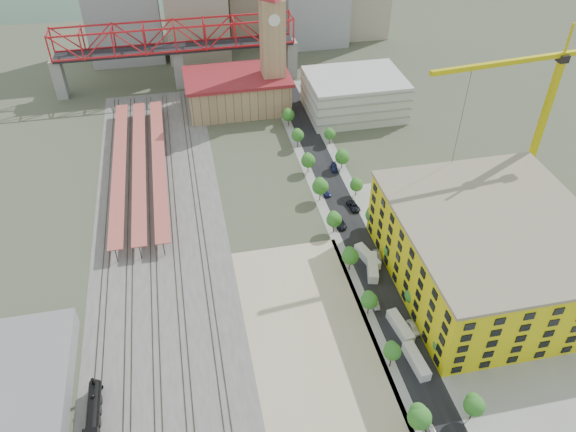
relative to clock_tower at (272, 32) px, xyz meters
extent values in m
plane|color=#474C38|center=(-8.00, -79.99, -28.70)|extent=(400.00, 400.00, 0.00)
cube|color=#605E59|center=(-44.00, -62.49, -28.67)|extent=(36.00, 165.00, 0.06)
cube|color=tan|center=(-12.00, -111.49, -28.67)|extent=(28.00, 67.00, 0.06)
cube|color=black|center=(8.00, -64.99, -28.67)|extent=(12.00, 170.00, 0.06)
cube|color=gray|center=(2.50, -64.99, -28.68)|extent=(3.00, 170.00, 0.04)
cube|color=gray|center=(13.50, -64.99, -28.68)|extent=(3.00, 170.00, 0.04)
cube|color=gray|center=(37.00, -99.99, -28.67)|extent=(50.00, 90.00, 0.06)
cube|color=#382B23|center=(-58.72, -62.49, -28.55)|extent=(0.12, 160.00, 0.18)
cube|color=#382B23|center=(-57.28, -62.49, -28.55)|extent=(0.12, 160.00, 0.18)
cube|color=#382B23|center=(-52.72, -62.49, -28.55)|extent=(0.12, 160.00, 0.18)
cube|color=#382B23|center=(-51.28, -62.49, -28.55)|extent=(0.12, 160.00, 0.18)
cube|color=#382B23|center=(-46.72, -62.49, -28.55)|extent=(0.12, 160.00, 0.18)
cube|color=#382B23|center=(-45.28, -62.49, -28.55)|extent=(0.12, 160.00, 0.18)
cube|color=#382B23|center=(-40.72, -62.49, -28.55)|extent=(0.12, 160.00, 0.18)
cube|color=#382B23|center=(-39.28, -62.49, -28.55)|extent=(0.12, 160.00, 0.18)
cube|color=#382B23|center=(-33.72, -62.49, -28.55)|extent=(0.12, 160.00, 0.18)
cube|color=#382B23|center=(-32.28, -62.49, -28.55)|extent=(0.12, 160.00, 0.18)
cube|color=#BD5448|center=(-55.00, -34.99, -24.70)|extent=(4.00, 80.00, 0.25)
cylinder|color=black|center=(-55.00, -34.99, -26.70)|extent=(0.24, 0.24, 4.00)
cube|color=#BD5448|center=(-49.00, -34.99, -24.70)|extent=(4.00, 80.00, 0.25)
cylinder|color=black|center=(-49.00, -34.99, -26.70)|extent=(0.24, 0.24, 4.00)
cube|color=#BD5448|center=(-43.00, -34.99, -24.70)|extent=(4.00, 80.00, 0.25)
cylinder|color=black|center=(-43.00, -34.99, -26.70)|extent=(0.24, 0.24, 4.00)
cube|color=tan|center=(-13.00, 2.01, -22.70)|extent=(36.00, 22.00, 12.00)
cube|color=maroon|center=(-13.00, 2.01, -16.20)|extent=(38.00, 24.00, 1.20)
cube|color=tan|center=(0.00, 0.01, -8.70)|extent=(8.00, 8.00, 40.00)
cylinder|color=white|center=(0.00, -4.09, 5.30)|extent=(4.00, 0.30, 4.00)
cube|color=silver|center=(28.00, -9.99, -21.70)|extent=(34.00, 26.00, 14.00)
cube|color=gray|center=(-78.00, 25.01, -21.20)|extent=(4.00, 6.00, 15.00)
cube|color=gray|center=(12.00, 25.01, -21.20)|extent=(4.00, 6.00, 15.00)
cube|color=gray|center=(-33.00, 25.01, -21.20)|extent=(4.00, 6.00, 15.00)
cube|color=black|center=(-33.00, 25.01, -13.20)|extent=(90.00, 9.00, 1.00)
cube|color=yellow|center=(34.00, -99.99, -19.70)|extent=(44.00, 50.00, 18.00)
cube|color=gray|center=(34.00, -99.99, -10.30)|extent=(44.60, 50.60, 0.80)
cube|color=gray|center=(-74.00, -109.99, -26.20)|extent=(22.00, 32.00, 5.00)
cube|color=#9EA0A3|center=(-53.00, 60.01, -9.70)|extent=(30.00, 25.00, 38.00)
cube|color=gray|center=(4.00, 70.01, -13.70)|extent=(24.00, 24.00, 30.00)
cube|color=brown|center=(-10.00, 80.01, -15.70)|extent=(20.00, 20.00, 26.00)
ellipsoid|color=#4C6B59|center=(-88.00, 180.01, -96.70)|extent=(396.00, 216.00, 180.00)
ellipsoid|color=#4C6B59|center=(32.00, 180.01, -120.70)|extent=(484.00, 264.00, 220.00)
ellipsoid|color=#4C6B59|center=(152.00, 180.01, -98.70)|extent=(418.00, 228.00, 190.00)
cylinder|color=black|center=(-58.00, -119.47, -26.26)|extent=(2.53, 12.16, 2.53)
cylinder|color=black|center=(-58.00, -114.40, -24.44)|extent=(0.71, 0.71, 1.62)
sphere|color=black|center=(-58.00, -117.44, -24.95)|extent=(1.01, 1.01, 1.01)
cone|color=black|center=(-58.00, -112.58, -27.78)|extent=(2.64, 1.62, 2.64)
cube|color=#D0C30D|center=(59.00, -72.63, -7.14)|extent=(1.53, 1.53, 43.12)
cube|color=black|center=(59.00, -72.63, 15.38)|extent=(2.40, 2.40, 1.92)
cube|color=#D0C30D|center=(40.89, -74.47, 16.34)|extent=(36.34, 4.84, 1.15)
cube|color=#D0C30D|center=(59.00, -72.63, 20.17)|extent=(0.48, 0.48, 7.66)
cube|color=silver|center=(8.00, -120.81, -27.45)|extent=(3.10, 9.26, 2.49)
cube|color=silver|center=(8.00, -111.26, -27.45)|extent=(3.61, 9.34, 2.49)
cube|color=silver|center=(8.00, -91.66, -27.41)|extent=(4.84, 9.74, 2.58)
cube|color=silver|center=(8.00, -87.64, -27.47)|extent=(4.71, 9.29, 2.46)
imported|color=#949499|center=(5.00, -102.77, -28.00)|extent=(1.73, 4.30, 1.39)
imported|color=black|center=(5.00, -72.42, -27.89)|extent=(3.17, 6.01, 1.61)
imported|color=navy|center=(5.00, -57.35, -27.99)|extent=(2.73, 5.12, 1.41)
imported|color=white|center=(11.00, -111.78, -27.91)|extent=(2.29, 4.77, 1.57)
imported|color=gray|center=(11.00, -87.04, -28.01)|extent=(1.83, 4.31, 1.38)
imported|color=black|center=(11.00, -65.91, -27.94)|extent=(3.31, 5.79, 1.52)
imported|color=navy|center=(11.00, -45.31, -27.99)|extent=(2.75, 5.10, 1.41)
camera|label=1|loc=(-33.68, -187.24, 70.70)|focal=35.00mm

